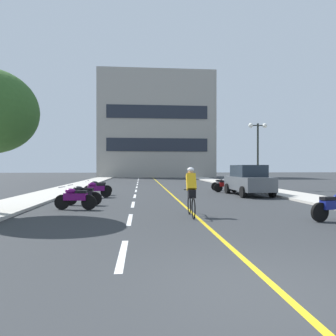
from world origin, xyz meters
name	(u,v)px	position (x,y,z in m)	size (l,w,h in m)	color
ground_plane	(161,188)	(0.00, 21.00, 0.00)	(140.00, 140.00, 0.00)	#2D3033
curb_left	(79,185)	(-7.20, 24.00, 0.06)	(2.40, 72.00, 0.12)	#B7B2A8
curb_right	(236,185)	(7.20, 24.00, 0.06)	(2.40, 72.00, 0.12)	#B7B2A8
lane_dash_0	(122,254)	(-2.00, 2.00, 0.00)	(0.14, 2.20, 0.01)	silver
lane_dash_1	(130,219)	(-2.00, 6.00, 0.00)	(0.14, 2.20, 0.01)	silver
lane_dash_2	(133,204)	(-2.00, 10.00, 0.00)	(0.14, 2.20, 0.01)	silver
lane_dash_3	(135,196)	(-2.00, 14.00, 0.00)	(0.14, 2.20, 0.01)	silver
lane_dash_4	(136,191)	(-2.00, 18.00, 0.00)	(0.14, 2.20, 0.01)	silver
lane_dash_5	(137,187)	(-2.00, 22.00, 0.00)	(0.14, 2.20, 0.01)	silver
lane_dash_6	(137,184)	(-2.00, 26.00, 0.00)	(0.14, 2.20, 0.01)	silver
lane_dash_7	(138,182)	(-2.00, 30.00, 0.00)	(0.14, 2.20, 0.01)	silver
lane_dash_8	(138,181)	(-2.00, 34.00, 0.00)	(0.14, 2.20, 0.01)	silver
lane_dash_9	(138,180)	(-2.00, 38.00, 0.00)	(0.14, 2.20, 0.01)	silver
lane_dash_10	(139,178)	(-2.00, 42.00, 0.00)	(0.14, 2.20, 0.01)	silver
lane_dash_11	(139,178)	(-2.00, 46.00, 0.00)	(0.14, 2.20, 0.01)	silver
centre_line_yellow	(162,186)	(0.25, 24.00, 0.00)	(0.12, 66.00, 0.01)	gold
office_building	(156,126)	(0.98, 48.92, 8.76)	(19.19, 7.95, 17.53)	#9E998E
street_lamp_mid	(258,140)	(7.23, 18.69, 3.75)	(1.46, 0.36, 4.93)	black
parked_car_near	(248,180)	(4.79, 13.94, 0.92)	(2.02, 4.25, 1.82)	black
motorcycle_1	(335,206)	(4.43, 5.15, 0.47)	(1.69, 0.63, 0.92)	black
motorcycle_2	(75,198)	(-4.25, 8.47, 0.47)	(1.69, 0.60, 0.92)	black
motorcycle_3	(82,195)	(-4.23, 9.88, 0.47)	(1.70, 0.60, 0.92)	black
motorcycle_4	(96,189)	(-4.13, 13.23, 0.47)	(1.67, 0.71, 0.92)	black
motorcycle_5	(98,187)	(-4.25, 14.80, 0.47)	(1.70, 0.60, 0.92)	black
motorcycle_6	(226,185)	(4.13, 16.39, 0.47)	(1.70, 0.60, 0.92)	black
motorcycle_7	(222,184)	(4.28, 17.93, 0.47)	(1.70, 0.60, 0.92)	black
cyclist_rider	(191,191)	(0.09, 6.45, 0.89)	(0.42, 1.77, 1.71)	black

